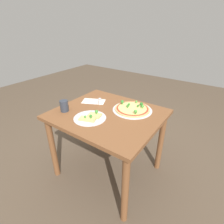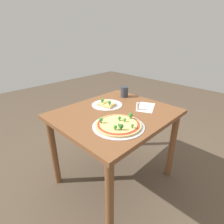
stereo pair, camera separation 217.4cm
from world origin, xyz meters
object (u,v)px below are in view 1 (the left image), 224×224
pizza_tray_whole (132,109)px  condiment_shaker (100,101)px  dining_table (108,123)px  pizza_tray_slice (91,117)px  drinking_cup (64,106)px

pizza_tray_whole → condiment_shaker: bearing=-166.6°
dining_table → condiment_shaker: (-0.18, 0.11, 0.15)m
pizza_tray_slice → drinking_cup: bearing=-172.7°
pizza_tray_slice → condiment_shaker: bearing=112.5°
pizza_tray_whole → pizza_tray_slice: (-0.23, -0.37, -0.00)m
dining_table → condiment_shaker: bearing=148.6°
dining_table → drinking_cup: bearing=-150.3°
dining_table → pizza_tray_slice: 0.22m
pizza_tray_whole → pizza_tray_slice: 0.43m
condiment_shaker → pizza_tray_slice: bearing=-67.5°
pizza_tray_whole → drinking_cup: (-0.54, -0.41, 0.04)m
pizza_tray_whole → dining_table: bearing=-130.5°
drinking_cup → condiment_shaker: (0.19, 0.32, -0.02)m
drinking_cup → pizza_tray_whole: bearing=37.1°
dining_table → condiment_shaker: condiment_shaker is taller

